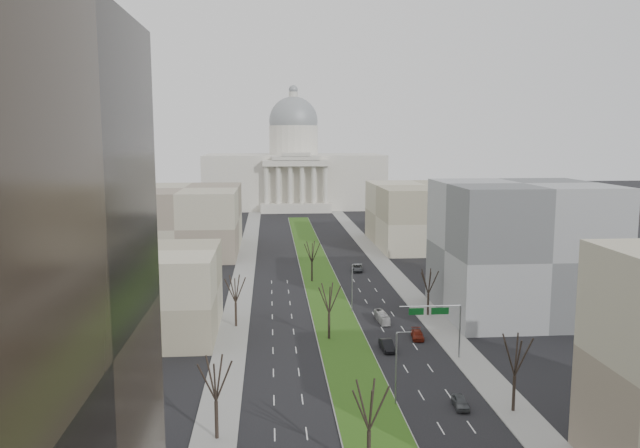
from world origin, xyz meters
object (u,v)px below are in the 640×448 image
car_red (417,335)px  car_grey_far (357,268)px  car_black (387,345)px  car_grey_near (460,402)px  box_van (382,317)px

car_red → car_grey_far: 51.07m
car_black → car_red: 7.71m
car_black → car_red: car_black is taller
car_black → car_grey_far: bearing=84.4°
car_red → car_grey_far: size_ratio=0.80×
car_grey_near → box_van: bearing=99.0°
car_grey_near → car_red: car_grey_near is taller
car_red → box_van: (-4.04, 9.39, 0.23)m
car_red → car_grey_far: car_grey_far is taller
car_black → car_grey_far: size_ratio=0.85×
car_grey_near → car_black: (-4.99, 20.73, 0.12)m
car_red → car_grey_far: bearing=100.0°
car_grey_far → box_van: box_van is taller
car_grey_near → car_grey_far: car_grey_far is taller
car_black → car_grey_far: (3.30, 55.97, -0.01)m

